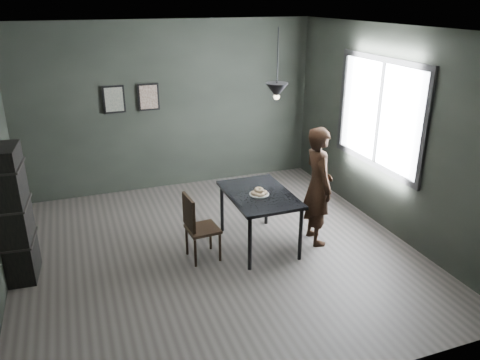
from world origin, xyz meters
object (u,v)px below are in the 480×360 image
object	(u,v)px
cafe_table	(259,199)
shelf_unit	(14,215)
pendant_lamp	(277,90)
white_plate	(259,195)
woman	(318,186)
wood_chair	(197,224)

from	to	relation	value
cafe_table	shelf_unit	size ratio (longest dim) A/B	0.74
shelf_unit	pendant_lamp	size ratio (longest dim) A/B	1.88
cafe_table	shelf_unit	bearing A→B (deg)	175.07
white_plate	woman	xyz separation A→B (m)	(0.80, -0.10, 0.05)
wood_chair	shelf_unit	distance (m)	2.10
white_plate	wood_chair	world-z (taller)	wood_chair
cafe_table	white_plate	size ratio (longest dim) A/B	5.22
white_plate	shelf_unit	bearing A→B (deg)	173.89
cafe_table	pendant_lamp	distance (m)	1.41
cafe_table	woman	world-z (taller)	woman
wood_chair	pendant_lamp	size ratio (longest dim) A/B	1.02
woman	pendant_lamp	world-z (taller)	pendant_lamp
white_plate	woman	bearing A→B (deg)	-7.01
wood_chair	pendant_lamp	world-z (taller)	pendant_lamp
woman	wood_chair	bearing A→B (deg)	93.63
cafe_table	woman	size ratio (longest dim) A/B	0.75
white_plate	wood_chair	bearing A→B (deg)	-178.34
woman	wood_chair	xyz separation A→B (m)	(-1.64, 0.07, -0.30)
cafe_table	shelf_unit	world-z (taller)	shelf_unit
cafe_table	pendant_lamp	world-z (taller)	pendant_lamp
wood_chair	pendant_lamp	bearing A→B (deg)	4.56
white_plate	pendant_lamp	xyz separation A→B (m)	(0.28, 0.16, 1.29)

